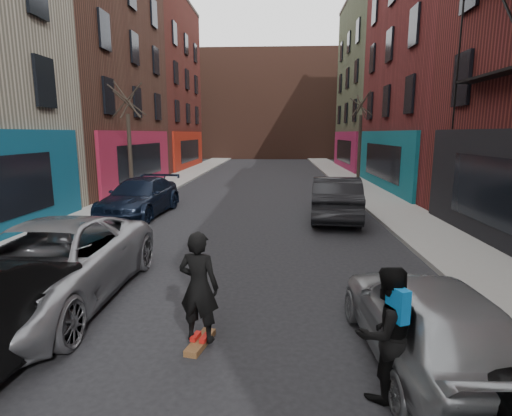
# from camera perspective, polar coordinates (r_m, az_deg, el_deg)

# --- Properties ---
(sidewalk_left) EXTENTS (2.50, 84.00, 0.13)m
(sidewalk_left) POSITION_cam_1_polar(r_m,az_deg,el_deg) (32.51, -10.03, 4.66)
(sidewalk_left) COLOR gray
(sidewalk_left) RESTS_ON ground
(sidewalk_right) EXTENTS (2.50, 84.00, 0.13)m
(sidewalk_right) POSITION_cam_1_polar(r_m,az_deg,el_deg) (32.10, 12.34, 4.50)
(sidewalk_right) COLOR gray
(sidewalk_right) RESTS_ON ground
(building_far) EXTENTS (40.00, 10.00, 14.00)m
(building_far) POSITION_cam_1_polar(r_m,az_deg,el_deg) (57.63, 2.03, 14.27)
(building_far) COLOR #47281E
(building_far) RESTS_ON ground
(tree_left_far) EXTENTS (2.00, 2.00, 6.50)m
(tree_left_far) POSITION_cam_1_polar(r_m,az_deg,el_deg) (20.82, -17.70, 10.18)
(tree_left_far) COLOR black
(tree_left_far) RESTS_ON sidewalk_left
(tree_right_far) EXTENTS (2.00, 2.00, 6.80)m
(tree_right_far) POSITION_cam_1_polar(r_m,az_deg,el_deg) (26.01, 14.66, 10.67)
(tree_right_far) COLOR black
(tree_right_far) RESTS_ON sidewalk_right
(parked_left_far) EXTENTS (2.78, 5.90, 1.63)m
(parked_left_far) POSITION_cam_1_polar(r_m,az_deg,el_deg) (8.93, -27.60, -7.26)
(parked_left_far) COLOR gray
(parked_left_far) RESTS_ON ground
(parked_left_end) EXTENTS (2.48, 5.38, 1.52)m
(parked_left_end) POSITION_cam_1_polar(r_m,az_deg,el_deg) (17.22, -16.25, 1.50)
(parked_left_end) COLOR black
(parked_left_end) RESTS_ON ground
(parked_right_far) EXTENTS (1.89, 4.27, 1.43)m
(parked_right_far) POSITION_cam_1_polar(r_m,az_deg,el_deg) (6.51, 23.24, -14.41)
(parked_right_far) COLOR gray
(parked_right_far) RESTS_ON ground
(parked_right_end) EXTENTS (2.33, 5.31, 1.70)m
(parked_right_end) POSITION_cam_1_polar(r_m,az_deg,el_deg) (16.13, 11.32, 1.43)
(parked_right_end) COLOR black
(parked_right_end) RESTS_ON ground
(skateboard) EXTENTS (0.39, 0.83, 0.10)m
(skateboard) POSITION_cam_1_polar(r_m,az_deg,el_deg) (6.86, -7.95, -18.46)
(skateboard) COLOR brown
(skateboard) RESTS_ON ground
(skateboarder) EXTENTS (0.73, 0.56, 1.80)m
(skateboarder) POSITION_cam_1_polar(r_m,az_deg,el_deg) (6.46, -8.17, -11.08)
(skateboarder) COLOR black
(skateboarder) RESTS_ON skateboard
(pedestrian) EXTENTS (1.05, 0.94, 1.76)m
(pedestrian) POSITION_cam_1_polar(r_m,az_deg,el_deg) (5.54, 18.10, -16.59)
(pedestrian) COLOR black
(pedestrian) RESTS_ON ground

